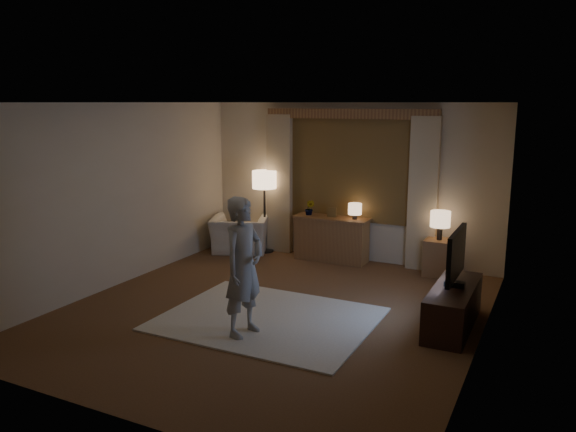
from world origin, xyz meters
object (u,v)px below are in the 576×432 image
Objects in this scene: armchair at (240,234)px; person at (244,267)px; tv_stand at (453,307)px; side_table at (438,257)px; sideboard at (331,240)px.

person is (1.94, -3.11, 0.49)m from armchair.
tv_stand is (4.01, -1.83, -0.06)m from armchair.
side_table is 0.40× the size of tv_stand.
tv_stand is (2.35, -2.02, -0.10)m from sideboard.
person reaches higher than side_table.
sideboard is 1.67m from armchair.
sideboard is at bearing 178.39° from side_table.
sideboard reaches higher than side_table.
person is (-2.08, -1.28, 0.56)m from tv_stand.
armchair is at bearing -173.19° from sideboard.
sideboard is 3.11m from tv_stand.
sideboard reaches higher than tv_stand.
person is at bearing -148.35° from tv_stand.
armchair is at bearing 40.64° from person.
side_table is at bearing 161.19° from armchair.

